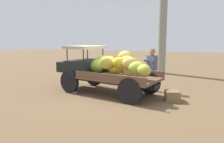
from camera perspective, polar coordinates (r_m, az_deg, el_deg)
name	(u,v)px	position (r m, az deg, el deg)	size (l,w,h in m)	color
ground_plane	(115,96)	(8.31, 0.82, -6.53)	(60.00, 60.00, 0.00)	brown
truck	(104,69)	(8.69, -2.27, 0.80)	(4.65, 2.55, 1.89)	black
farmer	(152,67)	(9.13, 10.55, 1.23)	(0.57, 0.55, 1.78)	#4C5A77
wooden_crate	(172,96)	(7.91, 15.76, -6.27)	(0.48, 0.50, 0.37)	olive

